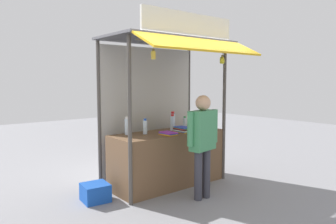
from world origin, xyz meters
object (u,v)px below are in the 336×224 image
object	(u,v)px
magazine_stack_mid_left	(168,133)
vendor_person	(203,137)
water_bottle_front_right	(145,127)
banana_bunch_inner_left	(222,60)
water_bottle_center	(127,126)
banana_bunch_rightmost	(153,55)
plastic_crate	(95,192)
water_bottle_mid_right	(173,121)
water_bottle_rear_center	(172,123)
magazine_stack_back_left	(207,129)
water_bottle_back_right	(185,123)
magazine_stack_far_left	(183,129)

from	to	relation	value
magazine_stack_mid_left	vendor_person	bearing A→B (deg)	-76.36
water_bottle_front_right	banana_bunch_inner_left	world-z (taller)	banana_bunch_inner_left
water_bottle_center	banana_bunch_rightmost	bearing A→B (deg)	-88.57
vendor_person	plastic_crate	world-z (taller)	vendor_person
water_bottle_mid_right	water_bottle_front_right	size ratio (longest dim) A/B	1.23
water_bottle_mid_right	water_bottle_front_right	xyz separation A→B (m)	(-0.74, -0.18, -0.03)
magazine_stack_mid_left	banana_bunch_inner_left	size ratio (longest dim) A/B	1.18
water_bottle_front_right	water_bottle_rear_center	bearing A→B (deg)	3.03
magazine_stack_mid_left	magazine_stack_back_left	world-z (taller)	same
water_bottle_mid_right	water_bottle_front_right	world-z (taller)	water_bottle_mid_right
magazine_stack_mid_left	banana_bunch_inner_left	xyz separation A→B (m)	(0.98, -0.26, 1.21)
magazine_stack_back_left	water_bottle_rear_center	bearing A→B (deg)	141.36
water_bottle_back_right	water_bottle_front_right	size ratio (longest dim) A/B	0.86
water_bottle_front_right	plastic_crate	bearing A→B (deg)	-179.00
plastic_crate	water_bottle_back_right	bearing A→B (deg)	3.13
banana_bunch_inner_left	banana_bunch_rightmost	bearing A→B (deg)	-179.96
magazine_stack_mid_left	magazine_stack_far_left	bearing A→B (deg)	11.85
magazine_stack_far_left	vendor_person	distance (m)	0.76
banana_bunch_inner_left	plastic_crate	world-z (taller)	banana_bunch_inner_left
water_bottle_rear_center	magazine_stack_far_left	distance (m)	0.27
water_bottle_back_right	water_bottle_mid_right	xyz separation A→B (m)	(-0.21, 0.09, 0.04)
magazine_stack_mid_left	vendor_person	xyz separation A→B (m)	(0.16, -0.64, 0.01)
banana_bunch_rightmost	plastic_crate	bearing A→B (deg)	141.04
magazine_stack_mid_left	magazine_stack_back_left	distance (m)	0.86
water_bottle_back_right	plastic_crate	bearing A→B (deg)	-176.87
water_bottle_center	water_bottle_mid_right	distance (m)	1.00
water_bottle_center	magazine_stack_far_left	xyz separation A→B (m)	(0.90, -0.37, -0.10)
water_bottle_front_right	banana_bunch_inner_left	bearing A→B (deg)	-24.87
banana_bunch_rightmost	plastic_crate	distance (m)	2.21
water_bottle_center	water_bottle_mid_right	world-z (taller)	water_bottle_mid_right
water_bottle_mid_right	banana_bunch_rightmost	distance (m)	1.65
magazine_stack_mid_left	water_bottle_rear_center	bearing A→B (deg)	42.34
water_bottle_back_right	banana_bunch_inner_left	size ratio (longest dim) A/B	0.83
water_bottle_front_right	magazine_stack_mid_left	distance (m)	0.40
water_bottle_back_right	magazine_stack_back_left	bearing A→B (deg)	-71.88
magazine_stack_back_left	banana_bunch_rightmost	distance (m)	1.82
vendor_person	plastic_crate	xyz separation A→B (m)	(-1.32, 0.93, -0.82)
water_bottle_front_right	magazine_stack_far_left	size ratio (longest dim) A/B	0.81
magazine_stack_far_left	banana_bunch_rightmost	world-z (taller)	banana_bunch_rightmost
magazine_stack_back_left	water_bottle_mid_right	bearing A→B (deg)	123.92
magazine_stack_far_left	vendor_person	xyz separation A→B (m)	(-0.24, -0.72, -0.01)
water_bottle_rear_center	banana_bunch_inner_left	distance (m)	1.39
water_bottle_mid_right	vendor_person	distance (m)	1.18
water_bottle_mid_right	banana_bunch_inner_left	xyz separation A→B (m)	(0.49, -0.74, 1.08)
water_bottle_rear_center	water_bottle_back_right	xyz separation A→B (m)	(0.34, 0.05, -0.03)
magazine_stack_mid_left	vendor_person	distance (m)	0.66
banana_bunch_rightmost	vendor_person	distance (m)	1.42
banana_bunch_rightmost	banana_bunch_inner_left	xyz separation A→B (m)	(1.46, 0.00, -0.01)
water_bottle_center	water_bottle_back_right	size ratio (longest dim) A/B	1.32
water_bottle_back_right	magazine_stack_back_left	size ratio (longest dim) A/B	0.70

